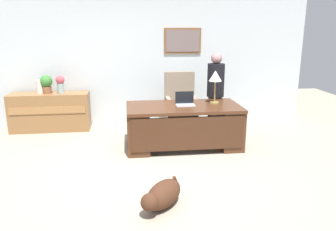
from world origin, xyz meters
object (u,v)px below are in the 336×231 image
Objects in this scene: vase_empty at (40,87)px; armchair at (180,105)px; desk at (184,125)px; laptop at (185,102)px; dog_lying at (162,195)px; credenza at (50,112)px; potted_plant at (46,83)px; person_standing at (215,94)px; desk_lamp at (215,78)px; vase_with_flowers at (60,83)px.

armchair is at bearing -5.78° from vase_empty.
desk is at bearing -26.12° from vase_empty.
armchair reaches higher than laptop.
vase_empty is (-2.65, 1.30, 0.49)m from desk.
laptop reaches higher than desk.
dog_lying is 3.93m from vase_empty.
credenza is 0.58m from potted_plant.
armchair is 3.63× the size of laptop.
person_standing is at bearing -11.72° from vase_empty.
credenza is 3.30m from person_standing.
credenza is 3.79m from dog_lying.
desk_lamp is at bearing 14.47° from desk.
vase_empty is at bearing 160.32° from desk_lamp.
laptop is at bearing -25.64° from potted_plant.
vase_empty is 0.74× the size of potted_plant.
desk is 2.99m from vase_empty.
potted_plant reaches higher than desk.
potted_plant is at bearing 154.36° from laptop.
armchair is (0.11, 1.02, 0.11)m from desk.
person_standing is (3.20, -0.69, 0.43)m from credenza.
person_standing reaches higher than vase_with_flowers.
person_standing is 3.42m from vase_empty.
dog_lying is (-0.58, -1.96, -0.25)m from desk.
armchair reaches higher than desk.
vase_empty reaches higher than desk.
person_standing reaches higher than credenza.
dog_lying is 1.90× the size of vase_with_flowers.
armchair is 1.75× the size of dog_lying.
desk is 1.25× the size of credenza.
laptop is (2.53, -1.22, 0.41)m from credenza.
armchair is 0.74× the size of person_standing.
person_standing is 4.39× the size of potted_plant.
potted_plant reaches higher than dog_lying.
vase_empty reaches higher than credenza.
person_standing reaches higher than dog_lying.
person_standing reaches higher than vase_empty.
desk_lamp is at bearing -106.38° from person_standing.
credenza is 1.33× the size of armchair.
desk is 1.03m from armchair.
person_standing is 3.31m from potted_plant.
armchair is at bearing -6.05° from potted_plant.
potted_plant is at bearing 152.78° from desk.
desk is 2.91× the size of dog_lying.
vase_with_flowers is at bearing 0.00° from potted_plant.
desk is 0.39m from laptop.
vase_empty is at bearing -180.00° from vase_with_flowers.
person_standing is 4.52× the size of vase_with_flowers.
dog_lying is at bearing -59.55° from credenza.
vase_with_flowers is at bearing 150.09° from desk.
laptop reaches higher than credenza.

